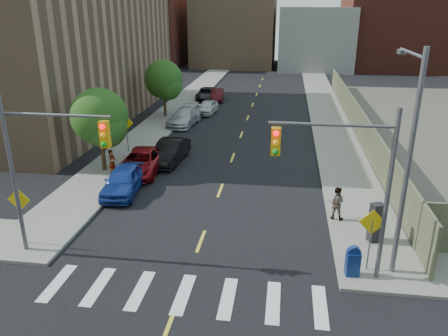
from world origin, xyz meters
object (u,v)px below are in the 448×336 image
(parked_car_silver, at_px, (184,117))
(parked_car_grey, at_px, (207,94))
(parked_car_maroon, at_px, (217,95))
(parked_car_blue, at_px, (123,180))
(parked_car_black, at_px, (170,152))
(mailbox, at_px, (353,261))
(pedestrian_east, at_px, (336,203))
(pedestrian_west, at_px, (112,162))
(payphone, at_px, (376,223))
(parked_car_white, at_px, (207,107))
(parked_car_red, at_px, (142,162))

(parked_car_silver, bearing_deg, parked_car_grey, 95.99)
(parked_car_maroon, bearing_deg, parked_car_grey, 157.35)
(parked_car_blue, relative_size, parked_car_grey, 0.95)
(parked_car_black, distance_m, mailbox, 16.43)
(parked_car_blue, relative_size, parked_car_silver, 0.88)
(parked_car_silver, bearing_deg, mailbox, -55.81)
(parked_car_maroon, height_order, pedestrian_east, pedestrian_east)
(pedestrian_west, bearing_deg, parked_car_blue, -136.22)
(mailbox, bearing_deg, parked_car_maroon, 101.03)
(payphone, bearing_deg, parked_car_white, 93.09)
(parked_car_black, height_order, parked_car_white, parked_car_black)
(parked_car_red, xyz_separation_m, pedestrian_east, (11.84, -5.20, 0.26))
(parked_car_white, distance_m, parked_car_maroon, 6.61)
(parked_car_black, relative_size, parked_car_maroon, 1.20)
(parked_car_black, xyz_separation_m, parked_car_maroon, (-0.02, 21.29, -0.13))
(mailbox, bearing_deg, parked_car_black, 124.16)
(parked_car_black, xyz_separation_m, parked_car_silver, (-1.30, 10.03, -0.02))
(parked_car_white, relative_size, parked_car_grey, 0.82)
(mailbox, bearing_deg, pedestrian_west, 139.17)
(parked_car_silver, bearing_deg, parked_car_black, -76.62)
(pedestrian_east, bearing_deg, parked_car_silver, -42.51)
(parked_car_red, relative_size, mailbox, 4.12)
(parked_car_blue, height_order, parked_car_black, parked_car_blue)
(parked_car_red, relative_size, parked_car_white, 1.34)
(parked_car_silver, distance_m, parked_car_maroon, 11.33)
(payphone, bearing_deg, pedestrian_west, 133.63)
(parked_car_blue, xyz_separation_m, mailbox, (12.04, -6.88, -0.01))
(parked_car_blue, xyz_separation_m, parked_car_maroon, (1.28, 26.83, -0.14))
(parked_car_red, distance_m, parked_car_grey, 23.93)
(parked_car_red, xyz_separation_m, payphone, (13.40, -7.24, 0.33))
(parked_car_black, xyz_separation_m, pedestrian_west, (-2.93, -3.16, 0.19))
(mailbox, height_order, pedestrian_west, pedestrian_west)
(pedestrian_west, distance_m, pedestrian_east, 14.14)
(parked_car_silver, xyz_separation_m, pedestrian_east, (11.84, -17.49, 0.25))
(parked_car_grey, xyz_separation_m, pedestrian_east, (11.84, -29.14, 0.33))
(payphone, bearing_deg, pedestrian_east, 103.93)
(parked_car_red, height_order, parked_car_silver, parked_car_silver)
(parked_car_blue, height_order, parked_car_maroon, parked_car_blue)
(parked_car_red, distance_m, parked_car_white, 16.98)
(parked_car_blue, distance_m, parked_car_maroon, 26.86)
(parked_car_grey, bearing_deg, pedestrian_west, -96.07)
(parked_car_blue, height_order, parked_car_red, parked_car_blue)
(parked_car_maroon, distance_m, pedestrian_west, 24.62)
(parked_car_grey, distance_m, mailbox, 36.17)
(parked_car_silver, relative_size, mailbox, 4.02)
(parked_car_blue, distance_m, parked_car_black, 5.70)
(parked_car_red, height_order, mailbox, parked_car_red)
(parked_car_blue, height_order, parked_car_grey, parked_car_blue)
(parked_car_white, relative_size, parked_car_maroon, 1.01)
(parked_car_black, height_order, pedestrian_east, pedestrian_east)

